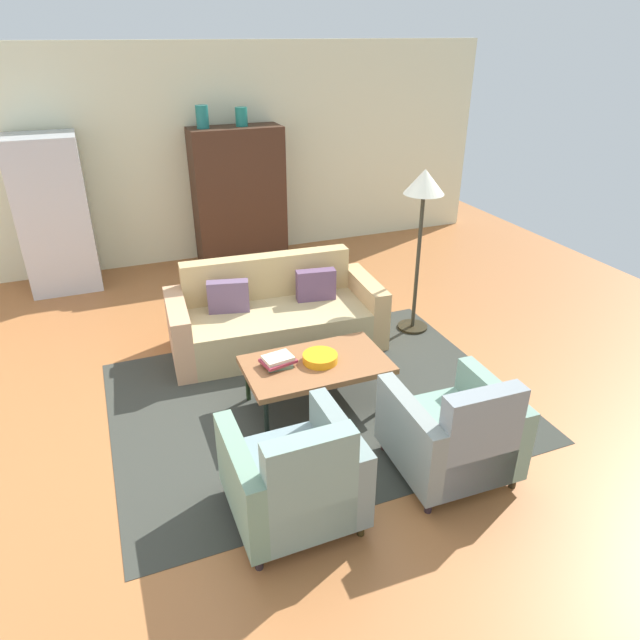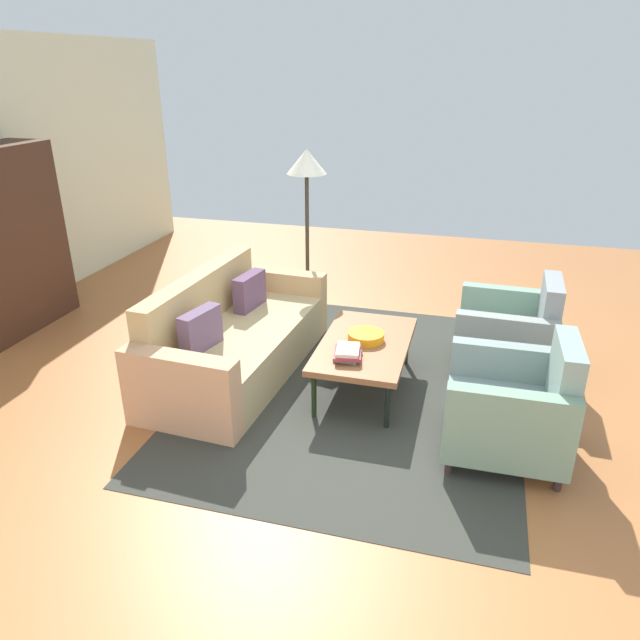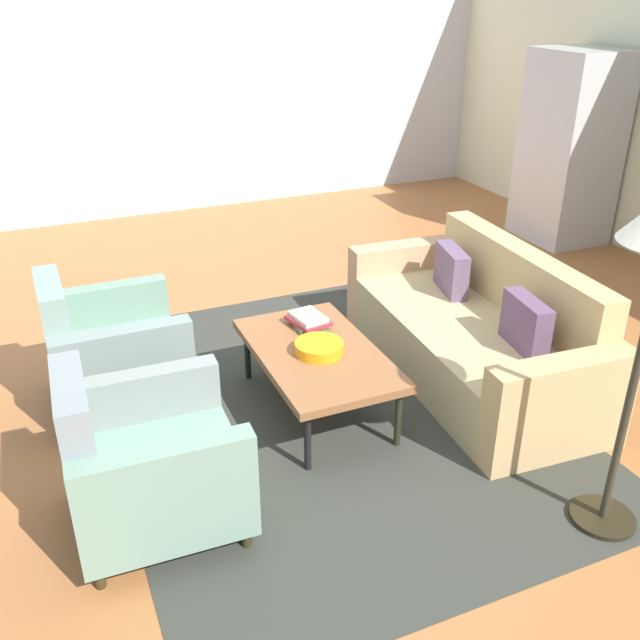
{
  "view_description": "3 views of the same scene",
  "coord_description": "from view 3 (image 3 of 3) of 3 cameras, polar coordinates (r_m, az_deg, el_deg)",
  "views": [
    {
      "loc": [
        -1.25,
        -3.74,
        2.9
      ],
      "look_at": [
        0.28,
        0.12,
        0.77
      ],
      "focal_mm": 31.75,
      "sensor_mm": 36.0,
      "label": 1
    },
    {
      "loc": [
        -4.0,
        -0.75,
        2.49
      ],
      "look_at": [
        0.06,
        0.36,
        0.64
      ],
      "focal_mm": 32.93,
      "sensor_mm": 36.0,
      "label": 2
    },
    {
      "loc": [
        3.62,
        -1.41,
        2.46
      ],
      "look_at": [
        -0.0,
        0.14,
        0.51
      ],
      "focal_mm": 39.11,
      "sensor_mm": 36.0,
      "label": 3
    }
  ],
  "objects": [
    {
      "name": "refrigerator",
      "position": [
        7.52,
        19.72,
        13.11
      ],
      "size": [
        0.8,
        0.73,
        1.85
      ],
      "color": "#B7BABF",
      "rests_on": "ground"
    },
    {
      "name": "book_stack",
      "position": [
        4.48,
        -0.97,
        -0.05
      ],
      "size": [
        0.3,
        0.25,
        0.09
      ],
      "color": "#546C54",
      "rests_on": "coffee_table"
    },
    {
      "name": "ground_plane",
      "position": [
        4.6,
        -1.62,
        -5.98
      ],
      "size": [
        10.33,
        10.33,
        0.0
      ],
      "primitive_type": "plane",
      "color": "#A46335"
    },
    {
      "name": "area_rug",
      "position": [
        4.45,
        0.35,
        -7.08
      ],
      "size": [
        3.4,
        2.6,
        0.01
      ],
      "primitive_type": "cube",
      "color": "#33352E",
      "rests_on": "ground"
    },
    {
      "name": "armchair_right",
      "position": [
        3.52,
        -14.33,
        -11.5
      ],
      "size": [
        0.82,
        0.82,
        0.88
      ],
      "rotation": [
        0.0,
        0.0,
        -0.03
      ],
      "color": "black",
      "rests_on": "ground"
    },
    {
      "name": "coffee_table",
      "position": [
        4.24,
        -0.26,
        -2.91
      ],
      "size": [
        1.2,
        0.7,
        0.42
      ],
      "color": "black",
      "rests_on": "ground"
    },
    {
      "name": "wall_left",
      "position": [
        8.12,
        -13.72,
        18.18
      ],
      "size": [
        0.12,
        8.08,
        2.8
      ],
      "primitive_type": "cube",
      "color": "silver",
      "rests_on": "ground"
    },
    {
      "name": "couch",
      "position": [
        4.81,
        12.88,
        -1.16
      ],
      "size": [
        2.15,
        1.03,
        0.86
      ],
      "rotation": [
        0.0,
        0.0,
        3.08
      ],
      "color": "tan",
      "rests_on": "ground"
    },
    {
      "name": "fruit_bowl",
      "position": [
        4.17,
        -0.07,
        -2.28
      ],
      "size": [
        0.29,
        0.29,
        0.07
      ],
      "primitive_type": "cylinder",
      "color": "orange",
      "rests_on": "coffee_table"
    },
    {
      "name": "armchair_left",
      "position": [
        4.54,
        -17.04,
        -2.7
      ],
      "size": [
        0.81,
        0.81,
        0.88
      ],
      "rotation": [
        0.0,
        0.0,
        0.01
      ],
      "color": "#302123",
      "rests_on": "ground"
    }
  ]
}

